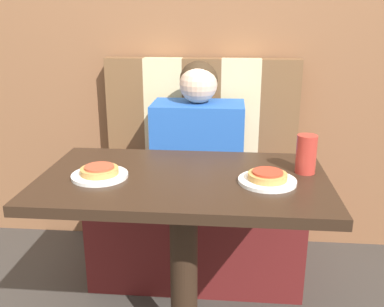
% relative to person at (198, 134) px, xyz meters
% --- Properties ---
extents(wall_back, '(7.00, 0.05, 2.60)m').
position_rel_person_xyz_m(wall_back, '(0.00, 0.34, 0.57)').
color(wall_back, brown).
rests_on(wall_back, ground_plane).
extents(booth_seat, '(1.02, 0.57, 0.45)m').
position_rel_person_xyz_m(booth_seat, '(0.00, -0.00, -0.50)').
color(booth_seat, '#5B1919').
rests_on(booth_seat, ground_plane).
extents(booth_backrest, '(1.02, 0.08, 0.62)m').
position_rel_person_xyz_m(booth_backrest, '(-0.00, 0.24, 0.03)').
color(booth_backrest, brown).
rests_on(booth_backrest, booth_seat).
extents(dining_table, '(0.97, 0.58, 0.76)m').
position_rel_person_xyz_m(dining_table, '(0.00, -0.65, -0.09)').
color(dining_table, black).
rests_on(dining_table, ground_plane).
extents(person, '(0.44, 0.26, 0.63)m').
position_rel_person_xyz_m(person, '(0.00, 0.00, 0.00)').
color(person, '#2356B2').
rests_on(person, booth_seat).
extents(plate_left, '(0.19, 0.19, 0.01)m').
position_rel_person_xyz_m(plate_left, '(-0.28, -0.69, 0.04)').
color(plate_left, white).
rests_on(plate_left, dining_table).
extents(plate_right, '(0.19, 0.19, 0.01)m').
position_rel_person_xyz_m(plate_right, '(0.28, -0.69, 0.04)').
color(plate_right, white).
rests_on(plate_right, dining_table).
extents(pizza_left, '(0.13, 0.13, 0.03)m').
position_rel_person_xyz_m(pizza_left, '(-0.28, -0.69, 0.06)').
color(pizza_left, '#C68E47').
rests_on(pizza_left, plate_left).
extents(pizza_right, '(0.13, 0.13, 0.03)m').
position_rel_person_xyz_m(pizza_right, '(0.28, -0.69, 0.06)').
color(pizza_right, '#C68E47').
rests_on(pizza_right, plate_right).
extents(drinking_cup, '(0.07, 0.07, 0.13)m').
position_rel_person_xyz_m(drinking_cup, '(0.41, -0.58, 0.10)').
color(drinking_cup, '#B23328').
rests_on(drinking_cup, dining_table).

